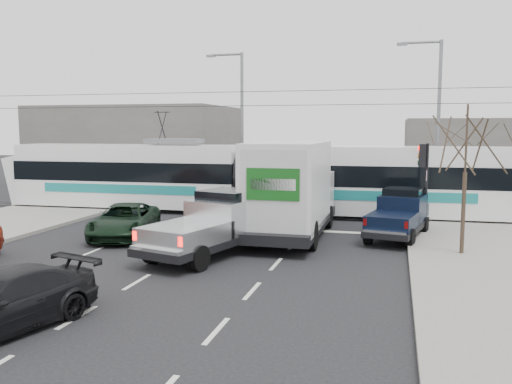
% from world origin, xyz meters
% --- Properties ---
extents(ground, '(120.00, 120.00, 0.00)m').
position_xyz_m(ground, '(0.00, 0.00, 0.00)').
color(ground, black).
rests_on(ground, ground).
extents(rails, '(60.00, 1.60, 0.03)m').
position_xyz_m(rails, '(0.00, 10.00, 0.01)').
color(rails, '#33302D').
rests_on(rails, ground).
extents(building_left, '(14.00, 10.00, 6.00)m').
position_xyz_m(building_left, '(-14.00, 22.00, 3.00)').
color(building_left, slate).
rests_on(building_left, ground).
extents(building_right, '(12.00, 10.00, 5.00)m').
position_xyz_m(building_right, '(12.00, 24.00, 2.50)').
color(building_right, slate).
rests_on(building_right, ground).
extents(bare_tree, '(2.40, 2.40, 5.00)m').
position_xyz_m(bare_tree, '(7.60, 2.50, 3.79)').
color(bare_tree, '#47382B').
rests_on(bare_tree, ground).
extents(traffic_signal, '(0.44, 0.44, 3.60)m').
position_xyz_m(traffic_signal, '(6.47, 6.50, 2.74)').
color(traffic_signal, black).
rests_on(traffic_signal, ground).
extents(street_lamp_near, '(2.38, 0.25, 9.00)m').
position_xyz_m(street_lamp_near, '(7.31, 14.00, 5.11)').
color(street_lamp_near, slate).
rests_on(street_lamp_near, ground).
extents(street_lamp_far, '(2.38, 0.25, 9.00)m').
position_xyz_m(street_lamp_far, '(-4.19, 16.00, 5.11)').
color(street_lamp_far, slate).
rests_on(street_lamp_far, ground).
extents(catenary, '(60.00, 0.20, 7.00)m').
position_xyz_m(catenary, '(0.00, 10.00, 3.88)').
color(catenary, black).
rests_on(catenary, ground).
extents(tram, '(25.55, 3.21, 5.20)m').
position_xyz_m(tram, '(-2.01, 9.93, 1.85)').
color(tram, white).
rests_on(tram, ground).
extents(silver_pickup, '(3.60, 6.26, 2.16)m').
position_xyz_m(silver_pickup, '(-0.65, 1.00, 1.07)').
color(silver_pickup, black).
rests_on(silver_pickup, ground).
extents(box_truck, '(2.66, 7.68, 3.83)m').
position_xyz_m(box_truck, '(1.36, 4.31, 1.89)').
color(box_truck, black).
rests_on(box_truck, ground).
extents(navy_pickup, '(2.62, 4.86, 1.94)m').
position_xyz_m(navy_pickup, '(5.56, 5.39, 0.96)').
color(navy_pickup, black).
rests_on(navy_pickup, ground).
extents(green_car, '(3.31, 5.15, 1.32)m').
position_xyz_m(green_car, '(-5.16, 2.82, 0.66)').
color(green_car, black).
rests_on(green_car, ground).
extents(dark_car, '(2.98, 4.77, 1.29)m').
position_xyz_m(dark_car, '(-2.77, -7.18, 0.64)').
color(dark_car, black).
rests_on(dark_car, ground).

